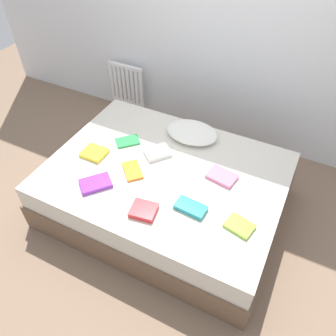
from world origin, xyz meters
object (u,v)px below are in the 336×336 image
object	(u,v)px
radiator	(126,85)
textbook_green	(128,141)
textbook_purple	(96,184)
textbook_pink	(222,176)
bed	(165,190)
textbook_lime	(239,226)
textbook_red	(144,210)
pillow	(192,132)
textbook_teal	(191,207)
textbook_orange	(132,170)
textbook_yellow	(94,153)
textbook_white	(158,153)

from	to	relation	value
radiator	textbook_green	xyz separation A→B (m)	(0.67, -1.03, 0.12)
textbook_purple	textbook_pink	bearing A→B (deg)	-18.20
bed	textbook_lime	xyz separation A→B (m)	(0.74, -0.28, 0.27)
textbook_red	textbook_purple	xyz separation A→B (m)	(-0.48, 0.07, -0.00)
bed	pillow	size ratio (longest dim) A/B	4.10
textbook_teal	textbook_pink	xyz separation A→B (m)	(0.10, 0.42, -0.00)
textbook_pink	textbook_lime	bearing A→B (deg)	-46.02
pillow	textbook_purple	size ratio (longest dim) A/B	1.99
pillow	textbook_orange	world-z (taller)	pillow
pillow	textbook_green	bearing A→B (deg)	-145.49
textbook_purple	textbook_teal	bearing A→B (deg)	-40.99
textbook_teal	textbook_yellow	world-z (taller)	textbook_teal
textbook_lime	pillow	bearing A→B (deg)	144.83
bed	textbook_purple	distance (m)	0.65
textbook_green	textbook_yellow	bearing A→B (deg)	-166.96
textbook_red	textbook_orange	size ratio (longest dim) A/B	0.83
textbook_orange	radiator	bearing A→B (deg)	169.29
radiator	textbook_purple	distance (m)	1.77
textbook_purple	textbook_lime	xyz separation A→B (m)	(1.16, 0.12, -0.00)
radiator	textbook_white	xyz separation A→B (m)	(0.99, -1.06, 0.13)
radiator	textbook_red	xyz separation A→B (m)	(1.20, -1.67, 0.13)
textbook_white	textbook_pink	bearing A→B (deg)	-52.70
bed	textbook_purple	world-z (taller)	textbook_purple
textbook_white	textbook_orange	world-z (taller)	textbook_white
pillow	textbook_purple	world-z (taller)	pillow
textbook_green	textbook_lime	world-z (taller)	textbook_lime
bed	textbook_lime	world-z (taller)	textbook_lime
textbook_red	textbook_purple	size ratio (longest dim) A/B	0.77
textbook_green	textbook_lime	xyz separation A→B (m)	(1.22, -0.45, 0.00)
radiator	textbook_red	size ratio (longest dim) A/B	2.72
textbook_teal	pillow	bearing A→B (deg)	117.07
pillow	textbook_teal	size ratio (longest dim) A/B	2.08
textbook_red	textbook_white	xyz separation A→B (m)	(-0.21, 0.62, -0.00)
textbook_orange	textbook_purple	bearing A→B (deg)	-79.39
textbook_pink	textbook_yellow	distance (m)	1.13
textbook_yellow	textbook_green	world-z (taller)	textbook_yellow
textbook_yellow	textbook_lime	xyz separation A→B (m)	(1.39, -0.18, -0.00)
textbook_red	textbook_yellow	distance (m)	0.80
textbook_purple	textbook_red	bearing A→B (deg)	-57.26
textbook_red	textbook_green	size ratio (longest dim) A/B	0.90
textbook_purple	textbook_yellow	size ratio (longest dim) A/B	1.20
textbook_white	radiator	bearing A→B (deg)	82.10
pillow	textbook_lime	distance (m)	1.07
textbook_red	textbook_lime	world-z (taller)	textbook_red
textbook_pink	textbook_green	xyz separation A→B (m)	(-0.93, 0.04, -0.01)
textbook_red	textbook_white	size ratio (longest dim) A/B	0.86
textbook_red	bed	bearing A→B (deg)	88.20
radiator	textbook_purple	size ratio (longest dim) A/B	2.09
textbook_white	textbook_green	bearing A→B (deg)	124.28
textbook_orange	textbook_green	distance (m)	0.39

